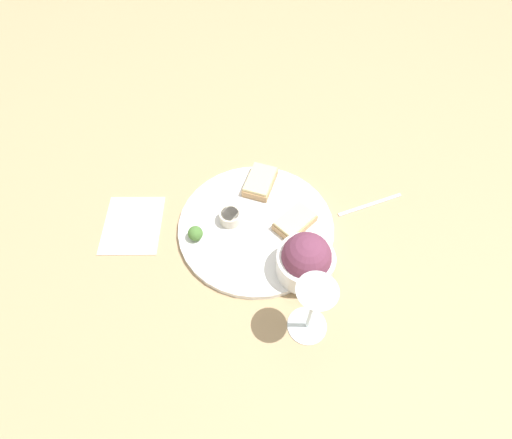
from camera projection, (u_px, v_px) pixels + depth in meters
The scene contains 10 objects.
ground_plane at pixel (256, 228), 0.89m from camera, with size 4.00×4.00×0.00m, color tan.
dinner_plate at pixel (256, 226), 0.88m from camera, with size 0.34×0.34×0.01m.
salad_bowl at pixel (306, 260), 0.78m from camera, with size 0.12×0.12×0.10m.
sauce_ramekin at pixel (230, 217), 0.87m from camera, with size 0.05×0.05×0.03m.
cheese_toast_near at pixel (260, 182), 0.93m from camera, with size 0.11×0.11×0.03m.
cheese_toast_far at pixel (295, 222), 0.87m from camera, with size 0.10×0.07×0.03m.
wine_glass at pixel (314, 302), 0.67m from camera, with size 0.08×0.08×0.16m.
garnish at pixel (195, 233), 0.85m from camera, with size 0.03×0.03×0.03m.
napkin at pixel (133, 224), 0.89m from camera, with size 0.19×0.20×0.01m.
fork at pixel (370, 204), 0.92m from camera, with size 0.16×0.04×0.01m.
Camera 1 is at (0.26, 0.42, 0.74)m, focal length 28.00 mm.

